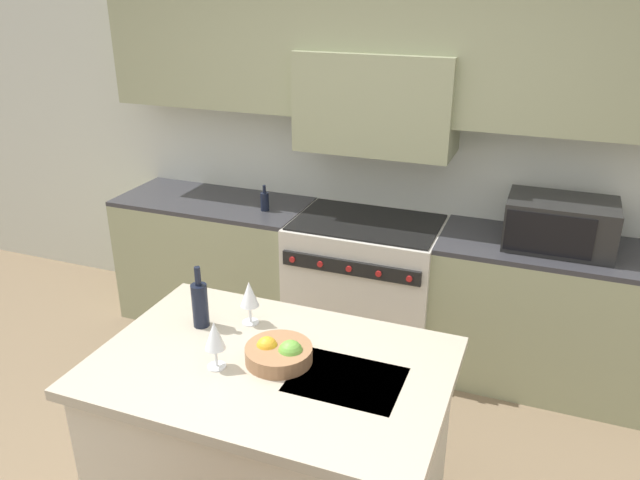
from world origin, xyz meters
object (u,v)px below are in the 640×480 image
object	(u,v)px
range_stove	(365,286)
fruit_bowl	(279,353)
wine_glass_far	(249,295)
oil_bottle_on_counter	(265,201)
wine_bottle	(200,304)
wine_glass_near	(215,337)
microwave	(560,224)

from	to	relation	value
range_stove	fruit_bowl	world-z (taller)	fruit_bowl
wine_glass_far	fruit_bowl	xyz separation A→B (m)	(0.24, -0.23, -0.10)
oil_bottle_on_counter	range_stove	bearing A→B (deg)	3.09
range_stove	wine_bottle	world-z (taller)	wine_bottle
wine_bottle	wine_glass_near	bearing A→B (deg)	-48.93
wine_bottle	wine_glass_near	world-z (taller)	wine_bottle
microwave	wine_glass_near	world-z (taller)	microwave
wine_glass_far	oil_bottle_on_counter	bearing A→B (deg)	113.40
microwave	wine_bottle	bearing A→B (deg)	-133.05
range_stove	oil_bottle_on_counter	size ratio (longest dim) A/B	5.41
microwave	oil_bottle_on_counter	size ratio (longest dim) A/B	3.41
wine_bottle	fruit_bowl	xyz separation A→B (m)	(0.44, -0.13, -0.07)
wine_glass_near	fruit_bowl	size ratio (longest dim) A/B	0.75
wine_glass_far	wine_glass_near	bearing A→B (deg)	-85.00
microwave	wine_glass_near	distance (m)	2.16
oil_bottle_on_counter	fruit_bowl	bearing A→B (deg)	-62.33
range_stove	fruit_bowl	distance (m)	1.73
wine_glass_far	fruit_bowl	world-z (taller)	wine_glass_far
microwave	wine_glass_far	xyz separation A→B (m)	(-1.24, -1.44, 0.02)
wine_bottle	wine_glass_far	size ratio (longest dim) A/B	1.40
microwave	oil_bottle_on_counter	distance (m)	1.84
wine_glass_near	wine_glass_far	bearing A→B (deg)	95.00
wine_glass_near	wine_glass_far	world-z (taller)	same
microwave	wine_bottle	world-z (taller)	wine_bottle
microwave	wine_bottle	xyz separation A→B (m)	(-1.44, -1.54, -0.01)
range_stove	microwave	xyz separation A→B (m)	(1.14, 0.02, 0.60)
wine_bottle	wine_glass_near	xyz separation A→B (m)	(0.22, -0.26, 0.03)
fruit_bowl	oil_bottle_on_counter	bearing A→B (deg)	117.67
wine_glass_near	fruit_bowl	xyz separation A→B (m)	(0.21, 0.13, -0.10)
wine_bottle	wine_glass_near	size ratio (longest dim) A/B	1.40
range_stove	microwave	world-z (taller)	microwave
wine_glass_far	range_stove	bearing A→B (deg)	85.78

